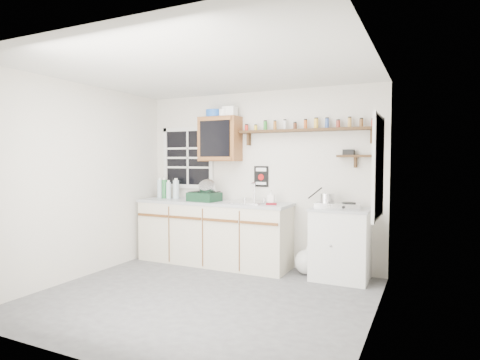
{
  "coord_description": "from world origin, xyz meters",
  "views": [
    {
      "loc": [
        2.27,
        -3.76,
        1.53
      ],
      "look_at": [
        0.21,
        0.55,
        1.28
      ],
      "focal_mm": 30.0,
      "sensor_mm": 36.0,
      "label": 1
    }
  ],
  "objects_px": {
    "dish_rack": "(205,194)",
    "hotplate": "(338,205)",
    "main_cabinet": "(213,232)",
    "right_cabinet": "(340,244)",
    "spice_shelf": "(306,129)",
    "upper_cabinet": "(220,139)"
  },
  "relations": [
    {
      "from": "dish_rack",
      "to": "hotplate",
      "type": "height_order",
      "value": "dish_rack"
    },
    {
      "from": "main_cabinet",
      "to": "right_cabinet",
      "type": "bearing_deg",
      "value": 0.79
    },
    {
      "from": "spice_shelf",
      "to": "hotplate",
      "type": "bearing_deg",
      "value": -23.34
    },
    {
      "from": "main_cabinet",
      "to": "dish_rack",
      "type": "relative_size",
      "value": 5.01
    },
    {
      "from": "right_cabinet",
      "to": "hotplate",
      "type": "relative_size",
      "value": 1.56
    },
    {
      "from": "right_cabinet",
      "to": "upper_cabinet",
      "type": "bearing_deg",
      "value": 176.24
    },
    {
      "from": "spice_shelf",
      "to": "hotplate",
      "type": "xyz_separation_m",
      "value": [
        0.48,
        -0.21,
        -0.98
      ]
    },
    {
      "from": "right_cabinet",
      "to": "upper_cabinet",
      "type": "distance_m",
      "value": 2.26
    },
    {
      "from": "main_cabinet",
      "to": "hotplate",
      "type": "height_order",
      "value": "hotplate"
    },
    {
      "from": "main_cabinet",
      "to": "spice_shelf",
      "type": "height_order",
      "value": "spice_shelf"
    },
    {
      "from": "right_cabinet",
      "to": "spice_shelf",
      "type": "bearing_deg",
      "value": 160.02
    },
    {
      "from": "upper_cabinet",
      "to": "dish_rack",
      "type": "xyz_separation_m",
      "value": [
        -0.13,
        -0.21,
        -0.8
      ]
    },
    {
      "from": "upper_cabinet",
      "to": "hotplate",
      "type": "relative_size",
      "value": 1.11
    },
    {
      "from": "right_cabinet",
      "to": "dish_rack",
      "type": "relative_size",
      "value": 1.97
    },
    {
      "from": "main_cabinet",
      "to": "spice_shelf",
      "type": "xyz_separation_m",
      "value": [
        1.32,
        0.21,
        1.47
      ]
    },
    {
      "from": "right_cabinet",
      "to": "dish_rack",
      "type": "distance_m",
      "value": 2.01
    },
    {
      "from": "upper_cabinet",
      "to": "spice_shelf",
      "type": "distance_m",
      "value": 1.29
    },
    {
      "from": "dish_rack",
      "to": "hotplate",
      "type": "distance_m",
      "value": 1.9
    },
    {
      "from": "main_cabinet",
      "to": "dish_rack",
      "type": "xyz_separation_m",
      "value": [
        -0.09,
        -0.07,
        0.56
      ]
    },
    {
      "from": "upper_cabinet",
      "to": "hotplate",
      "type": "xyz_separation_m",
      "value": [
        1.77,
        -0.14,
        -0.88
      ]
    },
    {
      "from": "main_cabinet",
      "to": "hotplate",
      "type": "distance_m",
      "value": 1.86
    },
    {
      "from": "right_cabinet",
      "to": "spice_shelf",
      "type": "relative_size",
      "value": 0.48
    }
  ]
}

